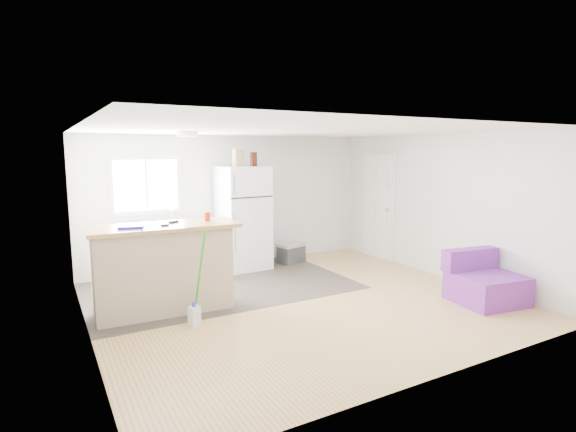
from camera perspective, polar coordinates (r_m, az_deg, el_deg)
The scene contains 19 objects.
room at distance 6.22m, azimuth 1.62°, elevation -0.28°, with size 5.51×5.01×2.41m.
vinyl_zone at distance 7.28m, azimuth -8.53°, elevation -8.76°, with size 4.05×2.50×0.00m, color #332C26.
window at distance 7.95m, azimuth -17.56°, elevation 3.75°, with size 1.18×0.06×0.98m.
interior_door at distance 9.08m, azimuth 11.39°, elevation 1.12°, with size 0.11×0.92×2.10m.
ceiling_fixture at distance 6.77m, azimuth -12.63°, elevation 10.08°, with size 0.30×0.30×0.07m, color white.
kitchen_cabinets at distance 7.89m, azimuth -14.06°, elevation -4.06°, with size 2.10×0.74×1.21m.
peninsula at distance 6.19m, azimuth -15.53°, elevation -6.38°, with size 1.93×0.81×1.17m.
refrigerator at distance 8.13m, azimuth -5.71°, elevation -0.24°, with size 0.85×0.81×1.85m.
cooler at distance 8.60m, azimuth 0.39°, elevation -4.67°, with size 0.57×0.46×0.38m.
purple_seat at distance 6.99m, azimuth 23.64°, elevation -7.88°, with size 0.99×0.95×0.72m.
cleaner_jug at distance 5.72m, azimuth -11.81°, elevation -12.30°, with size 0.16×0.14×0.30m.
mop at distance 5.77m, azimuth -11.53°, elevation -11.02°, with size 0.23×0.33×1.18m.
red_cup at distance 6.28m, azimuth -10.21°, elevation -0.06°, with size 0.08×0.08×0.12m, color red.
blue_tray at distance 5.93m, azimuth -19.31°, elevation -1.30°, with size 0.30×0.22×0.04m, color #1416BC.
tool_a at distance 6.20m, azimuth -14.33°, elevation -0.71°, with size 0.14×0.05×0.03m, color black.
tool_b at distance 5.96m, azimuth -15.38°, elevation -1.13°, with size 0.10×0.04×0.03m, color black.
cardboard_box at distance 7.99m, azimuth -6.34°, elevation 7.34°, with size 0.20×0.10×0.30m, color tan.
bottle_left at distance 8.00m, azimuth -4.59°, elevation 7.19°, with size 0.07×0.07×0.25m, color #37150A.
bottle_right at distance 8.15m, azimuth -4.19°, elevation 7.21°, with size 0.07×0.07×0.25m, color #37150A.
Camera 1 is at (-3.16, -5.27, 2.13)m, focal length 28.00 mm.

